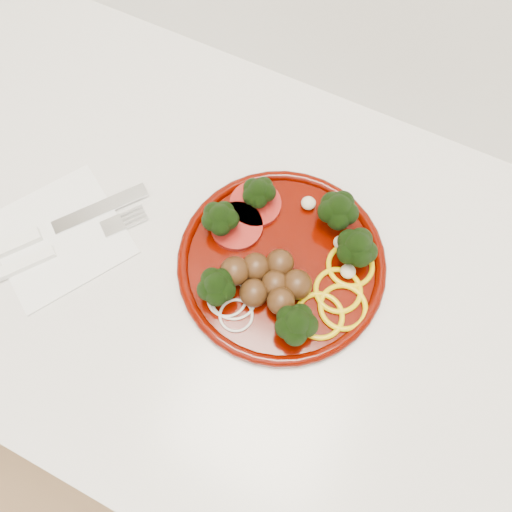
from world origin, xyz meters
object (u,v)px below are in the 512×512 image
at_px(napkin, 59,236).
at_px(fork, 39,257).
at_px(knife, 35,236).
at_px(plate, 281,260).

xyz_separation_m(napkin, fork, (-0.00, -0.04, 0.01)).
relative_size(napkin, knife, 0.75).
height_order(plate, fork, plate).
xyz_separation_m(napkin, knife, (-0.02, -0.01, 0.01)).
bearing_deg(napkin, knife, -148.92).
bearing_deg(knife, fork, -97.00).
distance_m(plate, napkin, 0.28).
xyz_separation_m(knife, fork, (0.02, -0.02, -0.00)).
height_order(plate, napkin, plate).
distance_m(knife, fork, 0.03).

